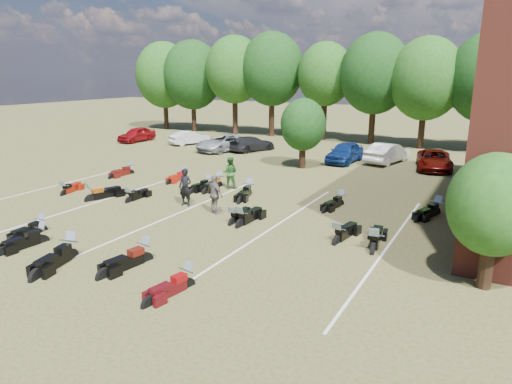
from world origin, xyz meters
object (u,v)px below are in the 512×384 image
Objects in this scene: person_black at (185,187)px; person_grey at (215,194)px; motorcycle_7 at (64,195)px; motorcycle_14 at (130,174)px; person_green at (230,173)px; motorcycle_3 at (42,242)px; car_0 at (137,134)px; car_4 at (345,152)px.

person_black is 1.00× the size of person_grey.
person_black is at bearing 178.25° from motorcycle_7.
motorcycle_7 is 5.86m from motorcycle_14.
motorcycle_3 is at bearing 61.57° from person_green.
car_4 is at bearing -0.87° from car_0.
person_grey is at bearing 95.24° from person_green.
car_4 is 15.77m from motorcycle_14.
car_0 is 1.89× the size of motorcycle_3.
motorcycle_3 reaches higher than motorcycle_14.
car_0 is at bearing -50.85° from person_green.
motorcycle_3 is (-1.90, -7.03, -0.97)m from person_black.
car_0 is 23.73m from person_black.
person_green is at bearing -46.20° from person_grey.
motorcycle_7 is 0.94× the size of motorcycle_14.
car_4 reaches higher than motorcycle_14.
person_grey is 0.95× the size of motorcycle_7.
person_black is 0.95× the size of motorcycle_7.
person_grey reaches higher than motorcycle_7.
car_4 is 2.08× the size of motorcycle_14.
person_grey is at bearing -21.37° from motorcycle_14.
person_green is 8.03m from motorcycle_14.
person_grey is (-1.38, -15.57, 0.20)m from car_4.
car_0 is 2.04× the size of motorcycle_7.
motorcycle_3 is at bearing -111.66° from person_black.
person_grey reaches higher than person_green.
person_green is 0.88× the size of motorcycle_14.
person_green is 0.93× the size of motorcycle_7.
person_black is 0.90× the size of motorcycle_14.
motorcycle_7 is (-7.35, -5.77, -0.95)m from person_green.
car_4 is 2.04× the size of motorcycle_3.
car_4 is 2.37× the size of person_green.
motorcycle_14 is at bearing -98.05° from motorcycle_7.
person_grey reaches higher than car_0.
car_4 is at bearing 70.56° from person_black.
motorcycle_7 is (-5.35, 5.43, 0.00)m from motorcycle_3.
person_green is at bearing -156.06° from motorcycle_7.
car_4 is 19.90m from motorcycle_7.
person_black reaches higher than person_green.
motorcycle_7 is (-10.73, -16.75, -0.77)m from car_4.
car_0 is 2.20× the size of person_green.
car_4 is 11.49m from person_green.
motorcycle_3 is at bearing 79.01° from person_grey.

